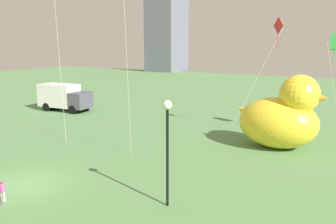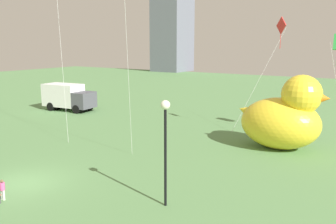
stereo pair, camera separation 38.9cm
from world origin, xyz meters
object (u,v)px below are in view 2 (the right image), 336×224
at_px(giant_inflatable_duck, 284,117).
at_px(lamppost, 165,130).
at_px(box_truck, 68,97).
at_px(person_child, 2,189).
at_px(kite_red, 279,30).

height_order(giant_inflatable_duck, lamppost, giant_inflatable_duck).
xyz_separation_m(giant_inflatable_duck, box_truck, (-23.72, 2.19, -0.77)).
xyz_separation_m(lamppost, box_truck, (-21.74, 14.12, -2.08)).
bearing_deg(person_child, kite_red, 68.77).
xyz_separation_m(box_truck, kite_red, (22.22, 0.93, 6.74)).
relative_size(giant_inflatable_duck, lamppost, 1.30).
bearing_deg(person_child, lamppost, 27.95).
distance_m(person_child, box_truck, 23.21).
bearing_deg(giant_inflatable_duck, box_truck, 174.73).
bearing_deg(giant_inflatable_duck, person_child, -119.39).
height_order(giant_inflatable_duck, kite_red, kite_red).
height_order(person_child, giant_inflatable_duck, giant_inflatable_duck).
bearing_deg(person_child, giant_inflatable_duck, 60.61).
bearing_deg(person_child, box_truck, 130.21).
bearing_deg(kite_red, person_child, -111.23).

